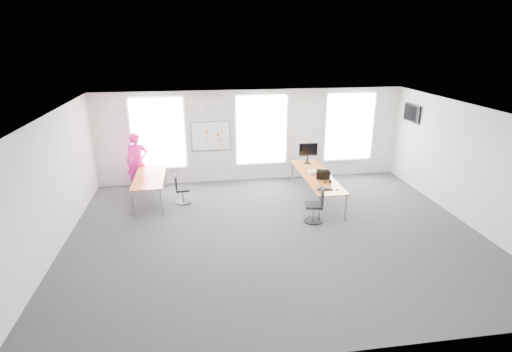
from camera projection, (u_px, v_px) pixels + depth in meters
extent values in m
plane|color=#29292E|center=(275.00, 233.00, 9.83)|extent=(10.00, 10.00, 0.00)
plane|color=white|center=(277.00, 112.00, 8.83)|extent=(10.00, 10.00, 0.00)
plane|color=silver|center=(252.00, 136.00, 13.06)|extent=(10.00, 0.00, 10.00)
plane|color=silver|center=(332.00, 270.00, 5.60)|extent=(10.00, 0.00, 10.00)
plane|color=silver|center=(50.00, 188.00, 8.63)|extent=(0.00, 10.00, 10.00)
plane|color=silver|center=(471.00, 166.00, 10.04)|extent=(0.00, 10.00, 10.00)
cube|color=silver|center=(158.00, 133.00, 12.55)|extent=(1.60, 0.06, 2.20)
cube|color=silver|center=(261.00, 130.00, 13.01)|extent=(1.60, 0.06, 2.20)
cube|color=silver|center=(349.00, 127.00, 13.43)|extent=(1.60, 0.06, 2.20)
cube|color=orange|center=(317.00, 176.00, 11.63)|extent=(0.83, 3.11, 0.03)
cylinder|color=gray|center=(320.00, 209.00, 10.31)|extent=(0.05, 0.05, 0.73)
cylinder|color=gray|center=(346.00, 208.00, 10.41)|extent=(0.05, 0.05, 0.73)
cylinder|color=gray|center=(292.00, 172.00, 13.10)|extent=(0.05, 0.05, 0.73)
cylinder|color=gray|center=(313.00, 171.00, 13.20)|extent=(0.05, 0.05, 0.73)
cube|color=orange|center=(150.00, 177.00, 11.50)|extent=(0.85, 2.12, 0.03)
cylinder|color=gray|center=(133.00, 204.00, 10.65)|extent=(0.05, 0.05, 0.74)
cylinder|color=gray|center=(161.00, 202.00, 10.75)|extent=(0.05, 0.05, 0.74)
cylinder|color=gray|center=(142.00, 179.00, 12.51)|extent=(0.05, 0.05, 0.74)
cylinder|color=gray|center=(166.00, 177.00, 12.61)|extent=(0.05, 0.05, 0.74)
cylinder|color=black|center=(313.00, 221.00, 10.47)|extent=(0.50, 0.50, 0.03)
cylinder|color=gray|center=(313.00, 213.00, 10.40)|extent=(0.06, 0.06, 0.41)
cube|color=black|center=(314.00, 205.00, 10.33)|extent=(0.50, 0.50, 0.07)
cube|color=black|center=(322.00, 196.00, 10.23)|extent=(0.13, 0.41, 0.44)
cylinder|color=black|center=(183.00, 202.00, 11.67)|extent=(0.45, 0.45, 0.03)
cylinder|color=gray|center=(183.00, 196.00, 11.60)|extent=(0.05, 0.05, 0.37)
cube|color=black|center=(183.00, 189.00, 11.53)|extent=(0.43, 0.43, 0.06)
cube|color=black|center=(176.00, 182.00, 11.41)|extent=(0.09, 0.37, 0.39)
imported|color=#F0188E|center=(138.00, 162.00, 12.32)|extent=(0.75, 0.58, 1.82)
cube|color=white|center=(211.00, 136.00, 12.83)|extent=(1.20, 0.03, 0.90)
cylinder|color=gray|center=(210.00, 111.00, 12.56)|extent=(0.30, 0.04, 0.30)
cube|color=black|center=(412.00, 113.00, 12.56)|extent=(0.06, 0.90, 0.55)
cube|color=black|center=(325.00, 189.00, 10.55)|extent=(0.43, 0.20, 0.02)
ellipsoid|color=black|center=(338.00, 190.00, 10.50)|extent=(0.08, 0.11, 0.04)
cylinder|color=black|center=(331.00, 186.00, 10.81)|extent=(0.06, 0.06, 0.01)
cylinder|color=black|center=(325.00, 182.00, 10.99)|extent=(0.04, 0.09, 0.09)
cylinder|color=black|center=(330.00, 181.00, 11.02)|extent=(0.04, 0.09, 0.09)
cylinder|color=gold|center=(325.00, 182.00, 10.99)|extent=(0.01, 0.10, 0.10)
cube|color=black|center=(328.00, 180.00, 10.99)|extent=(0.17, 0.02, 0.02)
cube|color=black|center=(323.00, 174.00, 11.26)|extent=(0.37, 0.14, 0.29)
cube|color=orange|center=(324.00, 176.00, 11.19)|extent=(0.35, 0.16, 0.27)
cube|color=black|center=(324.00, 176.00, 11.17)|extent=(0.37, 0.16, 0.28)
cube|color=#F6E7C6|center=(313.00, 172.00, 11.71)|extent=(0.34, 0.29, 0.10)
cylinder|color=black|center=(307.00, 163.00, 12.71)|extent=(0.24, 0.24, 0.02)
cylinder|color=black|center=(308.00, 159.00, 12.67)|extent=(0.05, 0.05, 0.24)
cube|color=black|center=(308.00, 149.00, 12.55)|extent=(0.60, 0.04, 0.40)
cube|color=black|center=(308.00, 150.00, 12.53)|extent=(0.56, 0.01, 0.36)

